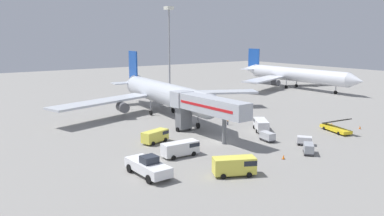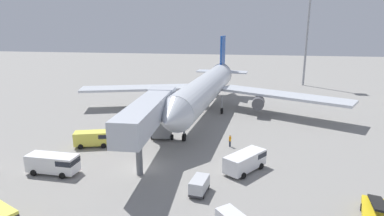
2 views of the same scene
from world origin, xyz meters
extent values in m
plane|color=gray|center=(0.00, 0.00, 0.00)|extent=(300.00, 300.00, 0.00)
cylinder|color=silver|center=(4.13, 23.03, 4.84)|extent=(7.64, 34.95, 4.78)
cone|color=silver|center=(2.52, 3.71, 4.84)|extent=(5.01, 4.48, 4.68)
cone|color=silver|center=(5.84, 43.49, 5.19)|extent=(5.05, 6.74, 4.54)
cube|color=#1947A3|center=(5.71, 41.90, 9.61)|extent=(0.78, 5.03, 7.64)
cube|color=silver|center=(8.52, 41.21, 5.43)|extent=(6.02, 4.11, 0.24)
cube|color=silver|center=(2.81, 41.68, 5.43)|extent=(6.02, 4.11, 0.24)
cube|color=silver|center=(17.62, 25.43, 3.76)|extent=(23.36, 15.12, 0.44)
cube|color=silver|center=(-8.78, 27.63, 3.76)|extent=(24.05, 11.79, 0.44)
cylinder|color=#4C4C51|center=(13.50, 24.30, 2.43)|extent=(2.35, 2.93, 2.12)
cylinder|color=#4C4C51|center=(-4.90, 25.83, 2.43)|extent=(2.35, 2.93, 2.12)
cylinder|color=gray|center=(3.01, 9.55, 1.98)|extent=(0.28, 0.28, 2.85)
cylinder|color=black|center=(3.01, 9.55, 0.55)|extent=(0.44, 1.13, 1.10)
cylinder|color=gray|center=(7.04, 24.87, 1.98)|extent=(0.28, 0.28, 2.85)
cylinder|color=black|center=(7.04, 24.87, 0.55)|extent=(0.44, 1.13, 1.10)
cylinder|color=gray|center=(1.57, 25.33, 1.98)|extent=(0.28, 0.28, 2.85)
cylinder|color=black|center=(1.57, 25.33, 0.55)|extent=(0.44, 1.13, 1.10)
cube|color=#B2B7C1|center=(0.14, 1.71, 5.89)|extent=(3.65, 16.00, 2.70)
cube|color=red|center=(-1.38, 1.65, 5.89)|extent=(0.59, 13.34, 0.44)
cube|color=#B2B7C1|center=(-0.21, 10.25, 5.89)|extent=(3.56, 2.94, 2.84)
cube|color=#232833|center=(-0.26, 11.55, 6.14)|extent=(3.31, 0.38, 0.90)
cube|color=slate|center=(-0.18, 9.65, 2.47)|extent=(2.62, 1.90, 4.14)
cylinder|color=black|center=(-1.61, 9.60, 0.40)|extent=(0.33, 0.81, 0.80)
cylinder|color=black|center=(1.24, 9.71, 0.40)|extent=(0.33, 0.81, 0.80)
cylinder|color=slate|center=(0.27, -1.46, 2.27)|extent=(0.70, 0.70, 4.54)
cube|color=black|center=(21.92, -7.10, 2.03)|extent=(2.92, 6.70, 2.30)
cylinder|color=black|center=(21.60, -4.94, 0.30)|extent=(0.38, 0.64, 0.60)
cube|color=#E5DB4C|center=(-8.57, 5.58, 1.16)|extent=(5.07, 3.16, 1.74)
cube|color=#1E232D|center=(-7.03, 6.05, 1.54)|extent=(2.00, 2.24, 0.56)
cylinder|color=black|center=(-7.43, 6.86, 0.34)|extent=(0.75, 0.52, 0.68)
cylinder|color=black|center=(-6.91, 5.15, 0.34)|extent=(0.75, 0.52, 0.68)
cylinder|color=black|center=(-10.24, 6.00, 0.34)|extent=(0.75, 0.52, 0.68)
cylinder|color=black|center=(-9.71, 4.30, 0.34)|extent=(0.75, 0.52, 0.68)
cube|color=white|center=(-9.10, -2.76, 1.21)|extent=(5.57, 2.15, 1.84)
cube|color=#1E232D|center=(-7.23, -2.82, 1.61)|extent=(1.83, 2.05, 0.59)
cylinder|color=black|center=(-7.36, -1.88, 0.34)|extent=(0.69, 0.38, 0.68)
cylinder|color=black|center=(-7.43, -3.76, 0.34)|extent=(0.69, 0.38, 0.68)
cylinder|color=black|center=(-10.78, -1.76, 0.34)|extent=(0.69, 0.38, 0.68)
cylinder|color=black|center=(-10.84, -3.65, 0.34)|extent=(0.69, 0.38, 0.68)
cube|color=white|center=(11.45, 1.36, 1.18)|extent=(4.79, 5.59, 1.78)
cube|color=#1E232D|center=(12.51, 2.86, 1.57)|extent=(2.70, 2.61, 0.57)
cylinder|color=black|center=(11.61, 3.29, 0.34)|extent=(0.69, 0.77, 0.68)
cylinder|color=black|center=(13.22, 2.16, 0.34)|extent=(0.69, 0.77, 0.68)
cylinder|color=black|center=(9.68, 0.56, 0.34)|extent=(0.69, 0.77, 0.68)
cylinder|color=black|center=(11.29, -0.58, 0.34)|extent=(0.69, 0.77, 0.68)
cube|color=#38383D|center=(7.21, -4.34, 0.29)|extent=(1.76, 2.84, 0.22)
cube|color=silver|center=(7.21, -4.34, 0.96)|extent=(1.76, 2.84, 1.12)
cylinder|color=black|center=(7.71, -5.35, 0.18)|extent=(0.17, 0.37, 0.36)
cylinder|color=black|center=(6.44, -5.17, 0.18)|extent=(0.17, 0.37, 0.36)
cylinder|color=black|center=(7.98, -3.50, 0.18)|extent=(0.17, 0.37, 0.36)
cylinder|color=black|center=(6.72, -3.32, 0.18)|extent=(0.17, 0.37, 0.36)
cylinder|color=#1E2333|center=(9.43, 8.44, 0.40)|extent=(0.30, 0.30, 0.79)
cylinder|color=orange|center=(9.43, 8.44, 1.11)|extent=(0.41, 0.41, 0.63)
sphere|color=tan|center=(9.43, 8.44, 1.54)|extent=(0.21, 0.21, 0.21)
cylinder|color=#93969B|center=(26.44, 57.74, 12.67)|extent=(0.56, 0.56, 25.33)
camera|label=1|loc=(-38.23, -47.42, 17.28)|focal=35.68mm
camera|label=2|loc=(11.20, -31.96, 15.60)|focal=30.04mm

